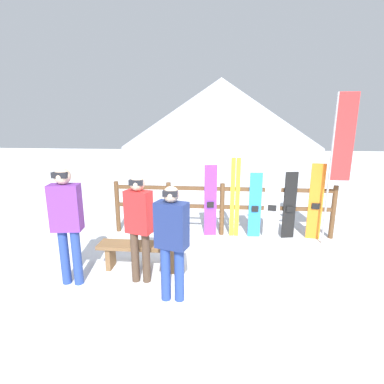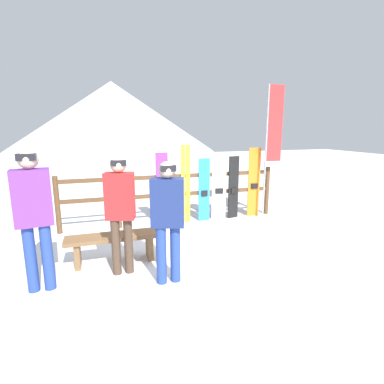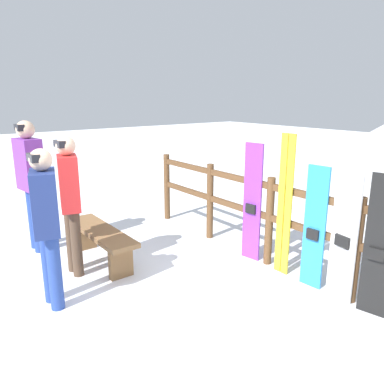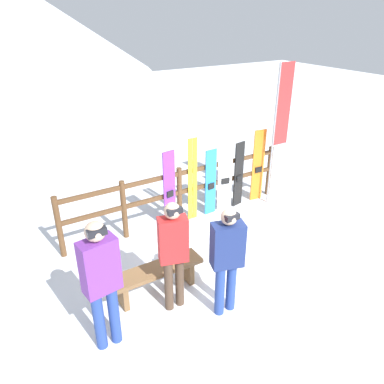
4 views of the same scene
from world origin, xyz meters
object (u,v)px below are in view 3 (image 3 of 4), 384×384
(bench, at_px, (101,238))
(snowboard_purple, at_px, (252,203))
(ski_pair_yellow, at_px, (285,206))
(snowboard_white, at_px, (344,235))
(person_red, at_px, (70,195))
(person_navy, at_px, (46,218))
(snowboard_black_stripe, at_px, (379,247))
(snowboard_blue, at_px, (314,228))
(person_purple, at_px, (30,176))

(bench, distance_m, snowboard_purple, 2.00)
(bench, distance_m, ski_pair_yellow, 2.34)
(snowboard_purple, height_order, snowboard_white, snowboard_purple)
(person_red, distance_m, person_navy, 0.71)
(snowboard_purple, distance_m, snowboard_black_stripe, 1.64)
(person_red, height_order, snowboard_blue, person_red)
(bench, xyz_separation_m, person_navy, (0.65, -0.83, 0.61))
(bench, relative_size, person_navy, 0.88)
(person_navy, xyz_separation_m, snowboard_blue, (1.38, 2.44, -0.25))
(person_purple, distance_m, person_navy, 1.62)
(person_navy, xyz_separation_m, snowboard_white, (1.73, 2.44, -0.22))
(person_purple, xyz_separation_m, person_navy, (1.59, -0.28, -0.11))
(person_navy, bearing_deg, ski_pair_yellow, 68.63)
(snowboard_blue, height_order, snowboard_white, snowboard_white)
(person_red, relative_size, person_navy, 1.02)
(snowboard_purple, bearing_deg, person_purple, -133.42)
(snowboard_black_stripe, bearing_deg, ski_pair_yellow, 179.82)
(ski_pair_yellow, xyz_separation_m, snowboard_blue, (0.42, -0.00, -0.16))
(snowboard_purple, height_order, snowboard_black_stripe, snowboard_purple)
(snowboard_purple, relative_size, ski_pair_yellow, 0.91)
(person_red, distance_m, ski_pair_yellow, 2.51)
(snowboard_purple, height_order, snowboard_blue, snowboard_purple)
(person_navy, distance_m, snowboard_black_stripe, 3.22)
(bench, relative_size, ski_pair_yellow, 0.84)
(bench, distance_m, person_red, 0.76)
(person_purple, xyz_separation_m, person_red, (1.03, 0.15, -0.07))
(person_purple, xyz_separation_m, snowboard_white, (3.32, 2.15, -0.33))
(snowboard_purple, height_order, ski_pair_yellow, ski_pair_yellow)
(person_navy, bearing_deg, snowboard_black_stripe, 49.43)
(bench, bearing_deg, person_navy, -51.67)
(person_purple, height_order, snowboard_purple, person_purple)
(ski_pair_yellow, bearing_deg, snowboard_black_stripe, -0.18)
(person_purple, xyz_separation_m, snowboard_purple, (2.04, 2.15, -0.29))
(person_red, distance_m, snowboard_blue, 2.80)
(snowboard_purple, relative_size, snowboard_white, 1.05)
(person_navy, height_order, snowboard_black_stripe, person_navy)
(bench, xyz_separation_m, person_purple, (-0.94, -0.54, 0.72))
(person_red, relative_size, snowboard_blue, 1.20)
(person_red, height_order, person_navy, person_red)
(snowboard_blue, relative_size, snowboard_white, 0.95)
(bench, bearing_deg, person_red, -76.59)
(ski_pair_yellow, height_order, snowboard_black_stripe, ski_pair_yellow)
(bench, relative_size, snowboard_blue, 1.03)
(bench, xyz_separation_m, snowboard_purple, (1.10, 1.61, 0.43))
(ski_pair_yellow, bearing_deg, person_red, -127.14)
(snowboard_purple, distance_m, ski_pair_yellow, 0.52)
(person_red, relative_size, snowboard_white, 1.14)
(snowboard_blue, bearing_deg, person_navy, -119.49)
(person_purple, xyz_separation_m, snowboard_blue, (2.97, 2.15, -0.36))
(bench, xyz_separation_m, person_red, (0.09, -0.39, 0.65))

